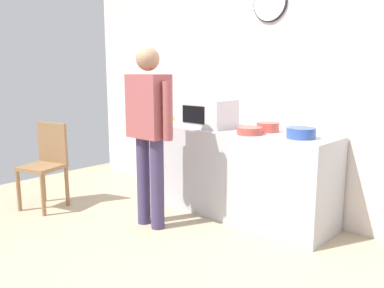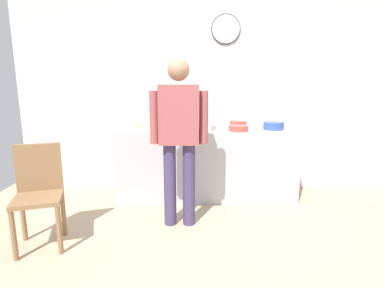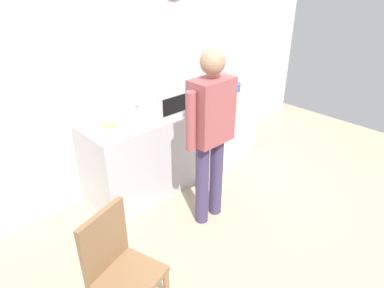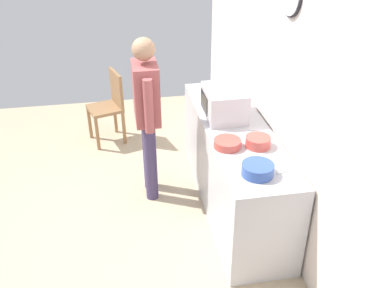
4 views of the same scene
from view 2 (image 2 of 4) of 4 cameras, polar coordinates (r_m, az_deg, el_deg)
ground_plane at (r=3.03m, az=6.34°, el=-18.03°), size 6.00×6.00×0.00m
back_wall at (r=4.24m, az=4.42°, el=8.89°), size 5.40×0.13×2.60m
kitchen_counter at (r=3.99m, az=2.86°, el=-3.61°), size 2.28×0.62×0.91m
microwave at (r=3.80m, az=-0.15°, el=4.98°), size 0.50×0.39×0.30m
sandwich_plate at (r=3.94m, az=-10.01°, el=3.14°), size 0.23×0.23×0.07m
salad_bowl at (r=3.97m, az=15.33°, el=3.36°), size 0.26×0.26×0.10m
cereal_bowl at (r=3.75m, az=8.92°, el=2.98°), size 0.24×0.24×0.07m
mixing_bowl at (r=4.02m, az=8.86°, el=3.69°), size 0.22×0.22×0.09m
fork_utensil at (r=4.20m, az=14.45°, el=3.22°), size 0.07×0.17×0.01m
spoon_utensil at (r=4.09m, az=4.58°, el=3.32°), size 0.04×0.17×0.01m
person_standing at (r=3.06m, az=-2.33°, el=2.50°), size 0.59×0.24×1.73m
wooden_chair at (r=3.14m, az=-26.89°, el=-7.79°), size 0.50×0.50×0.94m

